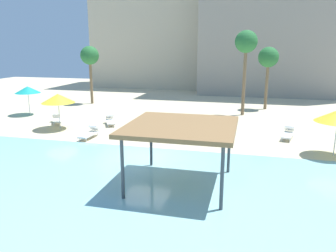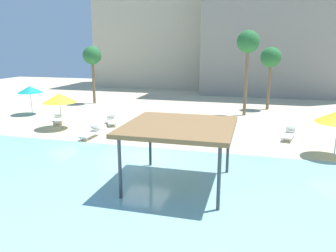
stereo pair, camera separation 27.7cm
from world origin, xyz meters
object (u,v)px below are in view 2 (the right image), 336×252
object	(u,v)px
palm_tree_1	(248,44)
palm_tree_2	(271,59)
beach_umbrella_teal_2	(30,89)
palm_tree_0	(92,57)
beach_umbrella_yellow_3	(59,98)
lounge_chair_0	(289,134)
shade_pavilion	(179,128)
lounge_chair_3	(112,120)
lounge_chair_1	(91,133)
lounge_chair_2	(162,124)
lounge_chair_4	(58,119)

from	to	relation	value
palm_tree_1	palm_tree_2	xyz separation A→B (m)	(2.05, 3.41, -1.30)
beach_umbrella_teal_2	palm_tree_0	xyz separation A→B (m)	(2.70, 6.71, 2.65)
palm_tree_2	beach_umbrella_yellow_3	bearing A→B (deg)	-141.82
lounge_chair_0	palm_tree_0	world-z (taller)	palm_tree_0
palm_tree_1	beach_umbrella_yellow_3	bearing A→B (deg)	-147.07
shade_pavilion	lounge_chair_3	world-z (taller)	shade_pavilion
lounge_chair_1	palm_tree_1	size ratio (longest dim) A/B	0.27
palm_tree_1	beach_umbrella_teal_2	bearing A→B (deg)	-166.39
beach_umbrella_teal_2	palm_tree_2	xyz separation A→B (m)	(20.42, 7.85, 2.57)
beach_umbrella_teal_2	palm_tree_0	size ratio (longest dim) A/B	0.42
lounge_chair_2	palm_tree_0	world-z (taller)	palm_tree_0
shade_pavilion	lounge_chair_1	size ratio (longest dim) A/B	2.36
shade_pavilion	beach_umbrella_teal_2	world-z (taller)	shade_pavilion
lounge_chair_1	palm_tree_2	distance (m)	18.43
lounge_chair_0	palm_tree_2	world-z (taller)	palm_tree_2
shade_pavilion	palm_tree_2	xyz separation A→B (m)	(4.25, 19.56, 2.23)
lounge_chair_1	palm_tree_0	distance (m)	14.55
palm_tree_0	palm_tree_2	size ratio (longest dim) A/B	1.01
palm_tree_2	lounge_chair_2	bearing A→B (deg)	-128.26
shade_pavilion	lounge_chair_2	bearing A→B (deg)	110.07
beach_umbrella_teal_2	lounge_chair_1	size ratio (longest dim) A/B	1.31
lounge_chair_2	lounge_chair_3	bearing A→B (deg)	-91.63
beach_umbrella_yellow_3	lounge_chair_1	size ratio (longest dim) A/B	1.34
beach_umbrella_yellow_3	lounge_chair_2	bearing A→B (deg)	14.80
beach_umbrella_yellow_3	lounge_chair_3	world-z (taller)	beach_umbrella_yellow_3
lounge_chair_1	lounge_chair_3	distance (m)	3.86
shade_pavilion	lounge_chair_0	size ratio (longest dim) A/B	2.29
beach_umbrella_yellow_3	palm_tree_2	bearing A→B (deg)	38.18
beach_umbrella_yellow_3	palm_tree_0	xyz separation A→B (m)	(-2.75, 10.64, 2.62)
lounge_chair_1	lounge_chair_3	size ratio (longest dim) A/B	0.98
lounge_chair_1	palm_tree_1	xyz separation A→B (m)	(9.60, 10.15, 5.76)
lounge_chair_1	palm_tree_1	distance (m)	15.12
lounge_chair_4	palm_tree_1	bearing A→B (deg)	82.95
shade_pavilion	lounge_chair_4	size ratio (longest dim) A/B	2.37
shade_pavilion	beach_umbrella_yellow_3	size ratio (longest dim) A/B	1.76
lounge_chair_3	palm_tree_2	size ratio (longest dim) A/B	0.33
lounge_chair_2	palm_tree_1	size ratio (longest dim) A/B	0.26
beach_umbrella_yellow_3	lounge_chair_3	bearing A→B (deg)	33.85
beach_umbrella_teal_2	lounge_chair_0	size ratio (longest dim) A/B	1.27
beach_umbrella_teal_2	lounge_chair_2	distance (m)	12.93
lounge_chair_3	lounge_chair_4	bearing A→B (deg)	-110.85
lounge_chair_0	beach_umbrella_teal_2	bearing A→B (deg)	-84.00
lounge_chair_3	palm_tree_0	xyz separation A→B (m)	(-5.83, 8.57, 4.54)
lounge_chair_3	lounge_chair_4	distance (m)	4.36
lounge_chair_0	lounge_chair_2	distance (m)	8.89
lounge_chair_1	shade_pavilion	bearing A→B (deg)	53.86
lounge_chair_0	palm_tree_1	xyz separation A→B (m)	(-3.13, 7.11, 5.76)
beach_umbrella_teal_2	lounge_chair_0	xyz separation A→B (m)	(21.50, -2.66, -1.89)
lounge_chair_1	lounge_chair_0	bearing A→B (deg)	106.33
palm_tree_1	palm_tree_2	bearing A→B (deg)	58.94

